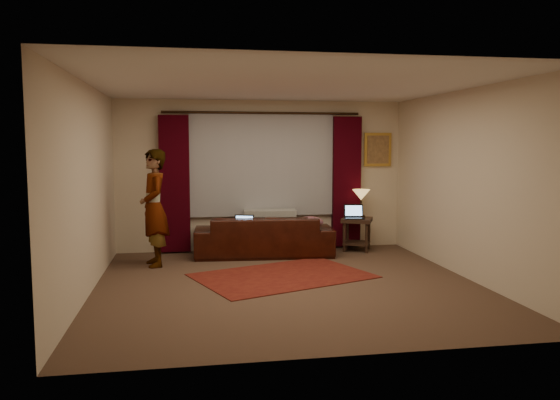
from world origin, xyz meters
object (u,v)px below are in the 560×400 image
object	(u,v)px
person	(154,208)
laptop_sofa	(242,223)
sofa	(264,228)
end_table	(357,234)
laptop_table	(354,212)
tiffany_lamp	(361,204)

from	to	relation	value
person	laptop_sofa	bearing A→B (deg)	88.76
sofa	person	bearing A→B (deg)	20.15
end_table	laptop_table	size ratio (longest dim) A/B	1.60
laptop_table	person	bearing A→B (deg)	-160.52
laptop_sofa	person	size ratio (longest dim) A/B	0.20
laptop_table	tiffany_lamp	bearing A→B (deg)	48.97
laptop_sofa	end_table	xyz separation A→B (m)	(2.03, 0.32, -0.29)
laptop_table	person	world-z (taller)	person
laptop_sofa	laptop_table	distance (m)	1.97
sofa	tiffany_lamp	distance (m)	1.78
end_table	sofa	bearing A→B (deg)	-175.61
end_table	person	xyz separation A→B (m)	(-3.40, -0.63, 0.60)
tiffany_lamp	person	xyz separation A→B (m)	(-3.48, -0.68, 0.07)
laptop_sofa	person	world-z (taller)	person
laptop_sofa	end_table	size ratio (longest dim) A/B	0.61
sofa	laptop_sofa	world-z (taller)	sofa
end_table	tiffany_lamp	size ratio (longest dim) A/B	1.16
end_table	person	distance (m)	3.51
sofa	end_table	bearing A→B (deg)	-171.47
laptop_table	person	distance (m)	3.37
sofa	laptop_sofa	bearing A→B (deg)	30.95
laptop_sofa	laptop_table	world-z (taller)	laptop_table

